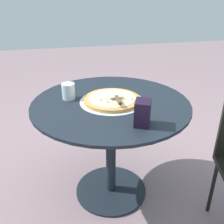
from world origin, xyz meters
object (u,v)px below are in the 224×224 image
Objects in this scene: pizza_on_tray at (112,100)px; drinking_cup at (68,91)px; napkin_dispenser at (143,113)px; patio_table at (111,128)px; pizza_server at (116,97)px.

pizza_on_tray is 3.99× the size of drinking_cup.
napkin_dispenser is (-0.32, -0.09, 0.06)m from pizza_on_tray.
napkin_dispenser is at bearing -162.70° from patio_table.
pizza_server is at bearing -151.12° from patio_table.
drinking_cup reaches higher than pizza_server.
pizza_server is at bearing -140.58° from napkin_dispenser.
pizza_server is at bearing -119.24° from drinking_cup.
drinking_cup is at bearing 67.08° from pizza_on_tray.
patio_table is 0.42m from napkin_dispenser.
pizza_server is 2.08× the size of drinking_cup.
pizza_server is (-0.05, -0.03, 0.23)m from patio_table.
pizza_server reaches higher than patio_table.
drinking_cup is (0.11, 0.25, 0.24)m from patio_table.
napkin_dispenser reaches higher than drinking_cup.
pizza_server reaches higher than pizza_on_tray.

